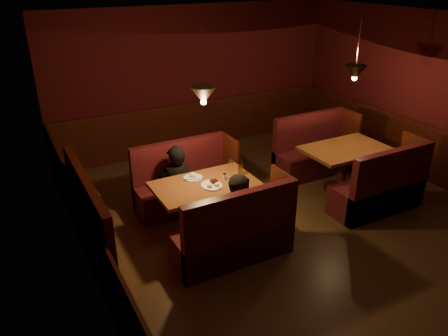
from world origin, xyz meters
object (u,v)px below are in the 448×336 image
second_table (344,159)px  second_bench_far (313,154)px  main_table (206,194)px  main_bench_far (185,186)px  diner_a (176,171)px  diner_b (242,203)px  main_bench_near (236,238)px  second_bench_near (381,191)px

second_table → second_bench_far: bearing=87.8°
main_table → second_table: main_table is taller
second_bench_far → main_bench_far: bearing=-178.6°
second_table → diner_a: (-2.82, 0.56, 0.18)m
main_bench_far → second_bench_far: 2.64m
second_table → diner_b: (-2.44, -0.73, 0.16)m
second_bench_far → diner_a: diner_a is taller
main_bench_near → diner_b: 0.45m
main_bench_far → diner_a: bearing=-134.9°
second_table → diner_b: bearing=-163.5°
second_table → second_bench_near: size_ratio=0.90×
second_table → second_bench_near: second_bench_near is taller
main_bench_near → diner_b: diner_b is taller
diner_b → second_bench_far: bearing=49.9°
second_bench_near → diner_a: size_ratio=1.02×
diner_a → second_bench_far: bearing=-151.1°
main_bench_far → second_bench_near: size_ratio=1.03×
main_table → second_bench_near: 2.78m
main_bench_far → second_bench_far: (2.64, 0.06, 0.01)m
main_bench_far → second_table: (2.61, -0.77, 0.24)m
main_bench_near → diner_a: 1.50m
diner_a → main_table: bearing=131.7°
main_bench_far → diner_b: 1.56m
main_table → second_bench_near: second_bench_near is taller
diner_a → diner_b: (0.38, -1.28, -0.02)m
main_bench_far → second_bench_near: 3.09m
diner_b → main_bench_far: bearing=113.9°
main_bench_far → second_bench_near: second_bench_near is taller
diner_a → diner_b: 1.34m
second_table → main_table: bearing=-179.0°
main_table → second_table: size_ratio=1.03×
main_table → diner_a: size_ratio=0.95×
main_bench_far → second_bench_near: (2.64, -1.61, 0.01)m
diner_a → diner_b: diner_a is taller
main_table → diner_b: 0.72m
main_bench_far → main_bench_near: same height
main_table → main_bench_far: main_bench_far is taller
second_bench_near → second_table: bearing=92.2°
main_table → main_bench_near: size_ratio=0.91×
main_bench_near → second_table: (2.61, 0.87, 0.24)m
second_bench_far → diner_b: size_ratio=1.04×
second_table → main_bench_far: bearing=163.5°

